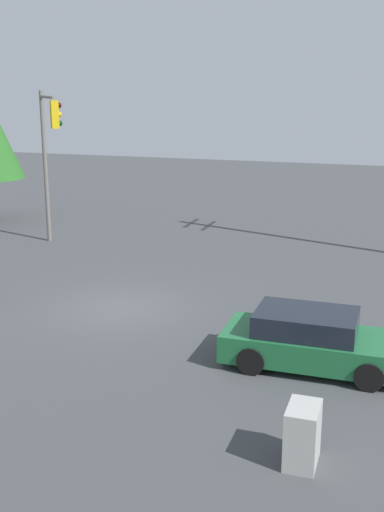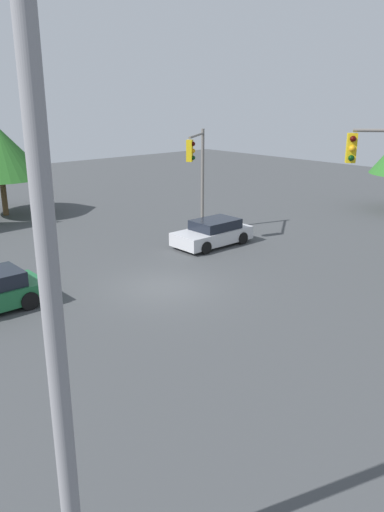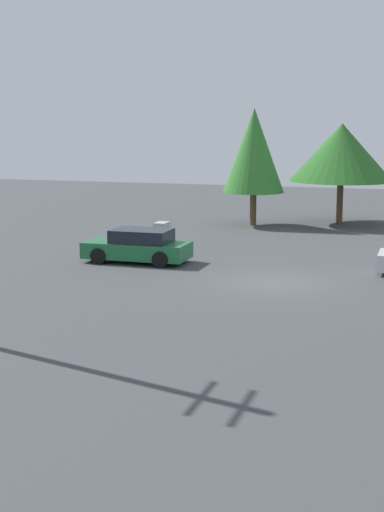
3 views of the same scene
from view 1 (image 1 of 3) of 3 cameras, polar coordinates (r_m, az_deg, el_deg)
name	(u,v)px [view 1 (image 1 of 3)]	position (r m, az deg, el deg)	size (l,w,h in m)	color
ground_plane	(119,308)	(20.14, -6.48, -4.58)	(80.00, 80.00, 0.00)	#424447
sedan_green	(312,340)	(16.04, 10.62, -7.39)	(2.03, 4.41, 1.41)	#1E6638
traffic_signal_main	(49,143)	(27.42, -12.61, 9.75)	(2.47, 2.18, 6.48)	slate
electrical_cabinet	(302,435)	(12.23, 9.79, -15.42)	(0.88, 0.57, 1.13)	#B2B2AD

